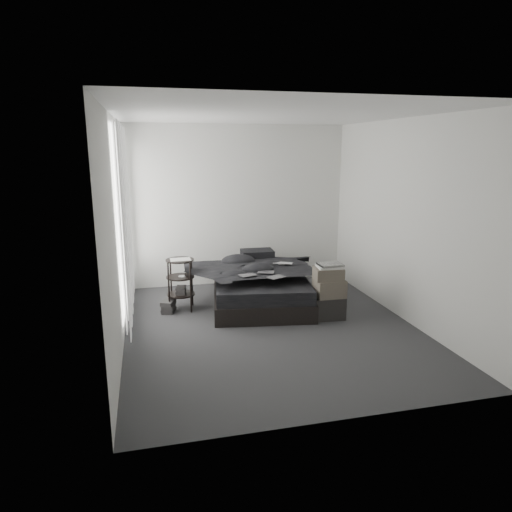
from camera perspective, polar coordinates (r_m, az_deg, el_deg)
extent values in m
cube|color=#323235|center=(5.88, 1.85, -8.90)|extent=(3.60, 4.20, 0.01)
cube|color=white|center=(5.45, 2.07, 17.29)|extent=(3.60, 4.20, 0.01)
cube|color=silver|center=(7.54, -2.34, 6.29)|extent=(3.60, 0.01, 2.60)
cube|color=silver|center=(3.59, 10.96, -1.84)|extent=(3.60, 0.01, 2.60)
cube|color=silver|center=(5.33, -17.05, 2.78)|extent=(0.01, 4.20, 2.60)
cube|color=silver|center=(6.24, 18.13, 4.17)|extent=(0.01, 4.20, 2.60)
cube|color=white|center=(6.21, -16.46, 4.71)|extent=(0.02, 2.00, 2.30)
cube|color=white|center=(6.22, -15.95, 4.10)|extent=(0.06, 2.12, 2.48)
cube|color=black|center=(6.69, 0.53, -5.00)|extent=(1.58, 1.94, 0.24)
cube|color=black|center=(6.62, 0.54, -3.24)|extent=(1.52, 1.88, 0.19)
imported|color=black|center=(6.53, 0.58, -1.69)|extent=(1.51, 1.68, 0.21)
cube|color=black|center=(7.24, -0.33, -0.54)|extent=(0.58, 0.43, 0.12)
cube|color=black|center=(7.20, 0.15, 0.33)|extent=(0.51, 0.36, 0.11)
imported|color=silver|center=(6.62, 3.31, -0.48)|extent=(0.33, 0.29, 0.02)
cube|color=black|center=(6.07, -1.03, -1.82)|extent=(0.25, 0.19, 0.01)
cube|color=black|center=(6.22, 1.25, -1.41)|extent=(0.26, 0.21, 0.01)
cube|color=black|center=(5.98, 2.58, -1.96)|extent=(0.26, 0.23, 0.01)
cylinder|color=black|center=(6.48, -9.40, -3.57)|extent=(0.45, 0.45, 0.72)
cube|color=white|center=(6.38, -9.44, -0.46)|extent=(0.28, 0.21, 0.01)
cube|color=black|center=(6.48, -10.89, -6.24)|extent=(0.23, 0.27, 0.16)
cube|color=black|center=(6.22, 8.96, -6.28)|extent=(0.43, 0.35, 0.30)
cube|color=#585045|center=(6.14, 9.15, -3.96)|extent=(0.38, 0.30, 0.23)
cube|color=#585045|center=(6.08, 9.04, -2.19)|extent=(0.40, 0.34, 0.16)
cube|color=silver|center=(6.06, 9.15, -1.31)|extent=(0.33, 0.27, 0.03)
cube|color=silver|center=(6.05, 9.27, -1.06)|extent=(0.31, 0.25, 0.03)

